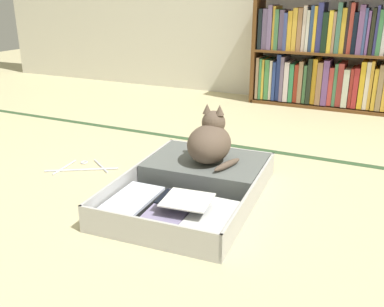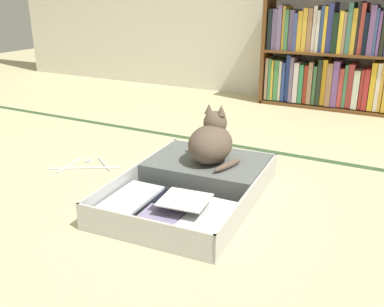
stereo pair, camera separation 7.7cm
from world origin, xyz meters
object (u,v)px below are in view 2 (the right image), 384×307
(bookshelf, at_px, (339,57))
(clothes_hanger, at_px, (86,165))
(black_cat, at_px, (212,142))
(open_suitcase, at_px, (196,183))

(bookshelf, bearing_deg, clothes_hanger, -116.11)
(black_cat, xyz_separation_m, clothes_hanger, (-0.70, -0.12, -0.21))
(black_cat, bearing_deg, bookshelf, 82.16)
(open_suitcase, xyz_separation_m, black_cat, (0.02, 0.13, 0.17))
(black_cat, bearing_deg, open_suitcase, -97.00)
(bookshelf, height_order, black_cat, bookshelf)
(bookshelf, xyz_separation_m, clothes_hanger, (-0.96, -1.95, -0.42))
(black_cat, bearing_deg, clothes_hanger, -170.43)
(open_suitcase, bearing_deg, clothes_hanger, 178.90)
(bookshelf, height_order, clothes_hanger, bookshelf)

